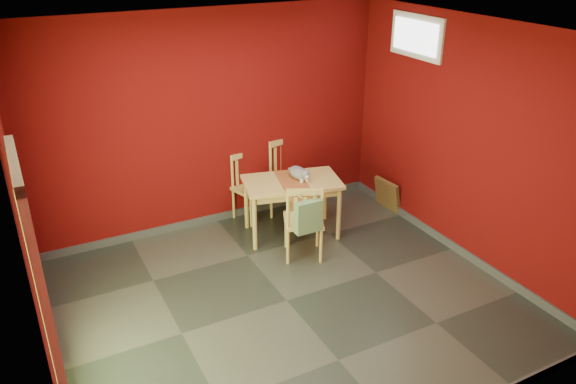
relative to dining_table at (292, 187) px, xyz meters
name	(u,v)px	position (x,y,z in m)	size (l,w,h in m)	color
ground	(287,301)	(-0.72, -1.24, -0.63)	(4.50, 4.50, 0.00)	#2D342D
room_shell	(287,297)	(-0.72, -1.24, -0.58)	(4.50, 4.50, 4.50)	#5F0A09
doorway	(40,288)	(-2.94, -1.64, 0.49)	(0.06, 1.01, 2.13)	#B7D838
window	(416,36)	(1.51, -0.24, 1.72)	(0.05, 0.90, 0.50)	white
outlet_plate	(322,177)	(0.88, 0.75, -0.33)	(0.08, 0.01, 0.12)	silver
dining_table	(292,187)	(0.00, 0.00, 0.00)	(1.28, 0.93, 0.72)	#D1B662
table_runner	(296,188)	(0.00, -0.11, 0.04)	(0.45, 0.71, 0.33)	#9C5328
chair_far_left	(250,186)	(-0.27, 0.65, -0.18)	(0.51, 0.51, 0.88)	#D1B662
chair_far_right	(289,175)	(0.29, 0.63, -0.13)	(0.57, 0.57, 0.98)	#D1B662
chair_near	(304,220)	(-0.14, -0.56, -0.15)	(0.58, 0.58, 0.94)	#D1B662
tote_bag	(309,216)	(-0.20, -0.77, 0.01)	(0.31, 0.19, 0.44)	#66905F
cat	(298,171)	(0.11, 0.03, 0.19)	(0.20, 0.39, 0.20)	slate
picture_frame	(387,195)	(1.47, 0.00, -0.42)	(0.18, 0.44, 0.43)	brown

